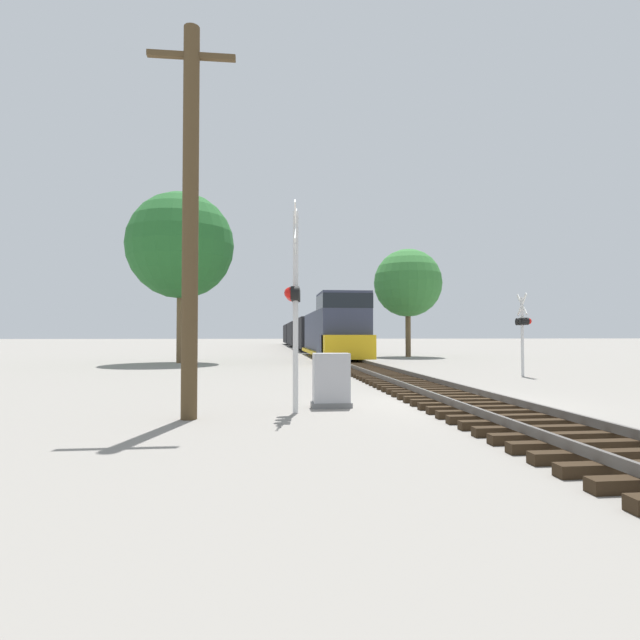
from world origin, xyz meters
TOP-DOWN VIEW (x-y plane):
  - ground_plane at (0.00, 0.00)m, footprint 400.00×400.00m
  - rail_track_bed at (0.00, -0.00)m, footprint 2.60×160.00m
  - freight_train at (0.00, 48.16)m, footprint 3.00×67.10m
  - crossing_signal_near at (-4.14, -1.03)m, footprint 0.40×1.01m
  - crossing_signal_far at (5.78, 7.50)m, footprint 0.39×1.01m
  - relay_cabinet at (-3.22, -0.23)m, footprint 0.94×0.56m
  - utility_pole at (-6.31, -1.59)m, footprint 1.80×0.33m
  - tree_far_right at (-9.94, 19.09)m, footprint 6.47×6.47m
  - tree_mid_background at (6.29, 25.82)m, footprint 5.29×5.29m

SIDE VIEW (x-z plane):
  - ground_plane at x=0.00m, z-range 0.00..0.00m
  - rail_track_bed at x=0.00m, z-range -0.02..0.29m
  - relay_cabinet at x=-3.22m, z-range -0.01..1.26m
  - freight_train at x=0.00m, z-range -0.31..3.98m
  - crossing_signal_far at x=5.78m, z-range 0.40..3.82m
  - crossing_signal_near at x=-4.14m, z-range 0.24..4.84m
  - utility_pole at x=-6.31m, z-range 0.10..8.19m
  - tree_mid_background at x=6.29m, z-range 1.54..9.94m
  - tree_far_right at x=-9.94m, z-range 1.95..12.35m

